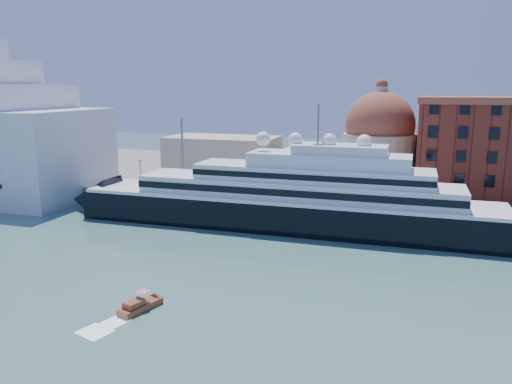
% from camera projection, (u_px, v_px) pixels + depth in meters
% --- Properties ---
extents(ground, '(400.00, 400.00, 0.00)m').
position_uv_depth(ground, '(207.00, 261.00, 79.85)').
color(ground, '#396360').
rests_on(ground, ground).
extents(quay, '(180.00, 10.00, 2.50)m').
position_uv_depth(quay, '(267.00, 206.00, 111.29)').
color(quay, gray).
rests_on(quay, ground).
extents(land, '(260.00, 72.00, 2.00)m').
position_uv_depth(land, '(306.00, 177.00, 149.57)').
color(land, slate).
rests_on(land, ground).
extents(quay_fence, '(180.00, 0.10, 1.20)m').
position_uv_depth(quay_fence, '(261.00, 203.00, 106.72)').
color(quay_fence, slate).
rests_on(quay_fence, quay).
extents(superyacht, '(94.80, 13.14, 28.33)m').
position_uv_depth(superyacht, '(271.00, 202.00, 99.09)').
color(superyacht, black).
rests_on(superyacht, ground).
extents(service_barge, '(13.35, 5.92, 2.90)m').
position_uv_depth(service_barge, '(28.00, 203.00, 116.40)').
color(service_barge, white).
rests_on(service_barge, ground).
extents(water_taxi, '(3.64, 6.30, 2.84)m').
position_uv_depth(water_taxi, '(139.00, 305.00, 62.04)').
color(water_taxi, brown).
rests_on(water_taxi, ground).
extents(church, '(66.00, 18.00, 25.50)m').
position_uv_depth(church, '(317.00, 152.00, 129.52)').
color(church, beige).
rests_on(church, land).
extents(lamp_posts, '(120.80, 2.40, 18.00)m').
position_uv_depth(lamp_posts, '(211.00, 167.00, 111.68)').
color(lamp_posts, slate).
rests_on(lamp_posts, quay).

